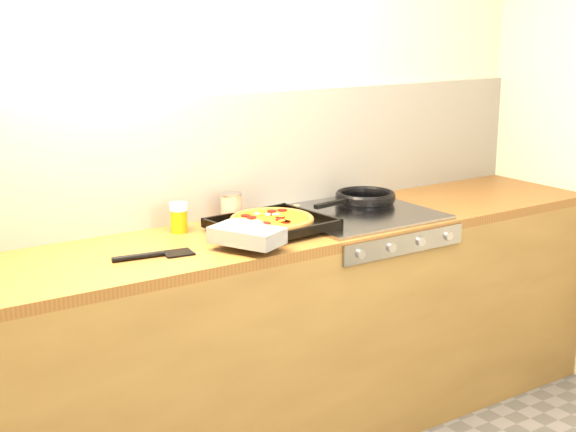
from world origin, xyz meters
TOP-DOWN VIEW (x-y plane):
  - room_shell at (0.00, 1.39)m, footprint 3.20×3.20m
  - counter_run at (0.00, 1.10)m, footprint 3.20×0.62m
  - stovetop at (0.45, 1.10)m, footprint 0.60×0.56m
  - pizza_on_tray at (-0.04, 1.04)m, footprint 0.55×0.51m
  - frying_pan at (0.57, 1.19)m, footprint 0.45×0.30m
  - tomato_can at (-0.04, 1.28)m, footprint 0.10×0.10m
  - juice_glass at (-0.28, 1.27)m, footprint 0.08×0.08m
  - wooden_spoon at (0.22, 1.32)m, footprint 0.30×0.06m
  - black_spatula at (-0.49, 1.02)m, footprint 0.29×0.10m

SIDE VIEW (x-z plane):
  - counter_run at x=0.00m, z-range 0.00..0.90m
  - stovetop at x=0.45m, z-range 0.90..0.92m
  - black_spatula at x=-0.49m, z-range 0.90..0.92m
  - wooden_spoon at x=0.22m, z-range 0.90..0.92m
  - frying_pan at x=0.57m, z-range 0.92..0.96m
  - pizza_on_tray at x=-0.04m, z-range 0.91..0.98m
  - juice_glass at x=-0.28m, z-range 0.90..1.02m
  - tomato_can at x=-0.04m, z-range 0.90..1.02m
  - room_shell at x=0.00m, z-range -0.45..2.75m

